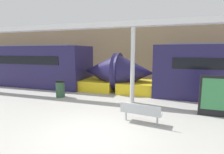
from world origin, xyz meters
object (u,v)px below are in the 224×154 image
Objects in this scene: support_column_near at (133,66)px; bench_near at (141,112)px; poster_board at (215,96)px; trash_bin at (60,89)px; train_right at (10,65)px.

bench_near is at bearing -72.10° from support_column_near.
poster_board is at bearing 37.91° from bench_near.
poster_board reaches higher than trash_bin.
support_column_near reaches higher than bench_near.
bench_near is 0.91× the size of poster_board.
train_right is at bearing 158.09° from trash_bin.
train_right reaches higher than bench_near.
trash_bin reaches higher than bench_near.
train_right is at bearing 167.10° from support_column_near.
poster_board is 3.95m from support_column_near.
poster_board is 0.44× the size of support_column_near.
support_column_near is at bearing -12.90° from train_right.
support_column_near is (-3.67, 0.95, 1.09)m from poster_board.
support_column_near is (11.17, -2.56, 0.46)m from train_right.
bench_near is 0.40× the size of support_column_near.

